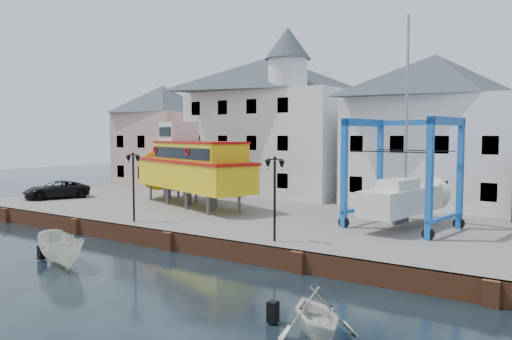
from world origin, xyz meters
The scene contains 13 objects.
ground centered at (0.00, 0.00, 0.00)m, with size 140.00×140.00×0.00m, color black.
hardstanding centered at (0.00, 11.00, 0.50)m, with size 44.00×22.00×1.00m, color #68605B.
quay_wall centered at (0.00, 0.10, 0.50)m, with size 44.00×0.47×1.00m.
building_pink centered at (-18.00, 18.00, 6.15)m, with size 8.00×7.00×10.30m.
building_white_main centered at (-4.87, 18.39, 7.34)m, with size 14.00×8.30×14.00m.
building_white_right centered at (9.00, 19.00, 6.60)m, with size 12.00×8.00×11.20m.
lamp_post_left centered at (-4.00, 1.20, 4.17)m, with size 1.12×0.32×4.20m.
lamp_post_right centered at (6.00, 1.20, 4.17)m, with size 1.12×0.32×4.20m.
tour_boat centered at (-6.34, 8.65, 3.94)m, with size 14.58×8.21×6.23m.
travel_lift centered at (10.18, 8.84, 2.99)m, with size 6.13×8.08×11.89m.
van centered at (-17.91, 5.42, 1.72)m, with size 2.39×5.17×1.44m, color black.
motorboat_a centered at (-2.14, -5.11, 0.00)m, with size 1.69×4.50×1.74m, color silver.
motorboat_c centered at (11.87, -5.80, 0.00)m, with size 2.59×3.00×1.58m, color silver.
Camera 1 is at (18.78, -19.48, 6.23)m, focal length 35.00 mm.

